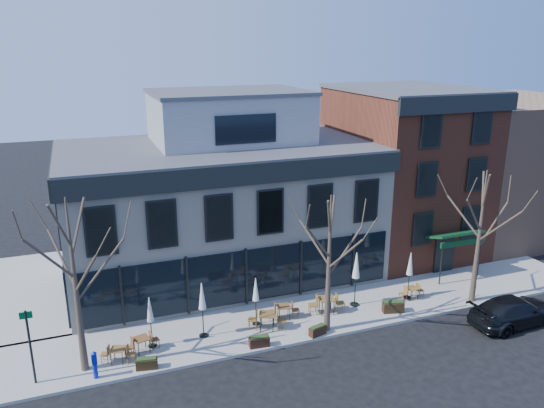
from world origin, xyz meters
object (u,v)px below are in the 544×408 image
object	(u,v)px
parked_sedan	(515,311)
cafe_set_0	(118,354)
call_box	(95,364)
umbrella_0	(150,312)

from	to	relation	value
parked_sedan	cafe_set_0	size ratio (longest dim) A/B	3.14
parked_sedan	call_box	distance (m)	20.67
parked_sedan	cafe_set_0	world-z (taller)	parked_sedan
parked_sedan	call_box	size ratio (longest dim) A/B	3.86
parked_sedan	cafe_set_0	bearing A→B (deg)	77.17
call_box	umbrella_0	world-z (taller)	umbrella_0
parked_sedan	cafe_set_0	distance (m)	19.78
parked_sedan	call_box	xyz separation A→B (m)	(-20.52, 2.48, 0.11)
cafe_set_0	parked_sedan	bearing A→B (deg)	-9.79
cafe_set_0	call_box	bearing A→B (deg)	-139.39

